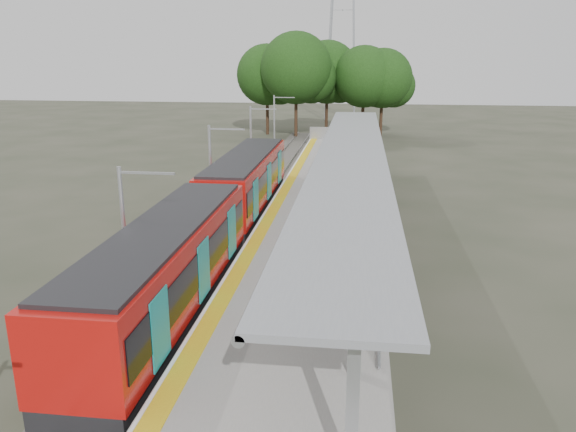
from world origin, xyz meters
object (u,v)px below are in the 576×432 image
object	(u,v)px
train	(216,214)
info_pillar_far	(338,177)
bench_mid	(366,181)
bench_far	(366,178)
litter_bin	(347,249)
bench_near	(372,257)
info_pillar_near	(328,246)

from	to	relation	value
train	info_pillar_far	bearing A→B (deg)	63.21
bench_mid	bench_far	world-z (taller)	bench_mid
bench_far	info_pillar_far	world-z (taller)	info_pillar_far
bench_mid	litter_bin	world-z (taller)	bench_mid
bench_near	litter_bin	distance (m)	1.42
train	info_pillar_near	size ratio (longest dim) A/B	15.05
train	info_pillar_far	size ratio (longest dim) A/B	16.52
train	info_pillar_far	distance (m)	11.56
bench_mid	bench_far	distance (m)	1.11
bench_mid	litter_bin	xyz separation A→B (m)	(-0.83, -12.46, -0.14)
bench_far	bench_near	bearing A→B (deg)	-99.68
info_pillar_near	litter_bin	size ratio (longest dim) A/B	1.92
bench_near	info_pillar_near	distance (m)	1.79
info_pillar_near	bench_near	bearing A→B (deg)	-9.28
info_pillar_near	info_pillar_far	distance (m)	13.49
bench_near	info_pillar_near	bearing A→B (deg)	-167.23
info_pillar_near	bench_mid	bearing A→B (deg)	85.88
train	bench_far	bearing A→B (deg)	57.73
bench_mid	info_pillar_near	world-z (taller)	info_pillar_near
info_pillar_far	bench_near	bearing A→B (deg)	-57.44
bench_near	bench_far	bearing A→B (deg)	115.24
info_pillar_far	litter_bin	size ratio (longest dim) A/B	1.75
train	bench_near	distance (m)	7.96
train	info_pillar_near	distance (m)	6.25
train	bench_far	distance (m)	13.06
info_pillar_far	train	bearing A→B (deg)	-92.05
train	bench_mid	xyz separation A→B (m)	(6.93, 9.93, -0.44)
bench_near	litter_bin	world-z (taller)	bench_near
bench_near	bench_mid	distance (m)	13.47
train	bench_mid	size ratio (longest dim) A/B	15.69
bench_mid	bench_near	bearing A→B (deg)	-95.52
train	litter_bin	world-z (taller)	train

